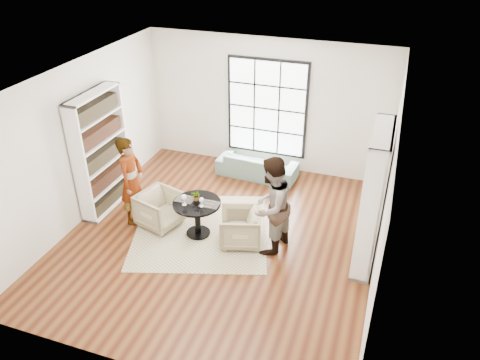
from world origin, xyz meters
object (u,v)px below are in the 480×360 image
at_px(sofa, 257,165).
at_px(wine_glass_right, 201,200).
at_px(pedestal_table, 197,211).
at_px(flower_centerpiece, 197,196).
at_px(person_left, 131,180).
at_px(armchair_left, 160,209).
at_px(armchair_right, 240,227).
at_px(person_right, 271,206).
at_px(wine_glass_left, 184,198).

height_order(sofa, wine_glass_right, wine_glass_right).
distance_m(sofa, wine_glass_right, 2.65).
height_order(pedestal_table, flower_centerpiece, flower_centerpiece).
bearing_deg(flower_centerpiece, person_left, -179.56).
bearing_deg(person_left, armchair_left, -92.93).
bearing_deg(armchair_left, armchair_right, -75.17).
height_order(armchair_right, wine_glass_right, wine_glass_right).
xyz_separation_m(pedestal_table, sofa, (0.38, 2.48, -0.25)).
distance_m(pedestal_table, sofa, 2.52).
distance_m(person_left, flower_centerpiece, 1.32).
bearing_deg(person_right, armchair_left, -76.42).
relative_size(sofa, wine_glass_left, 8.43).
relative_size(pedestal_table, person_left, 0.50).
relative_size(sofa, armchair_right, 2.47).
bearing_deg(armchair_right, armchair_left, -108.19).
bearing_deg(wine_glass_right, flower_centerpiece, 136.16).
bearing_deg(armchair_right, person_left, -107.82).
xyz_separation_m(sofa, armchair_right, (0.44, -2.46, 0.07)).
distance_m(sofa, person_right, 2.73).
distance_m(armchair_right, wine_glass_left, 1.14).
xyz_separation_m(sofa, wine_glass_right, (-0.25, -2.57, 0.57)).
relative_size(wine_glass_left, flower_centerpiece, 1.07).
distance_m(sofa, armchair_right, 2.50).
bearing_deg(flower_centerpiece, armchair_right, -3.46).
distance_m(person_right, flower_centerpiece, 1.40).
height_order(pedestal_table, wine_glass_left, wine_glass_left).
bearing_deg(sofa, flower_centerpiece, 84.09).
xyz_separation_m(pedestal_table, person_left, (-1.34, 0.06, 0.36)).
bearing_deg(flower_centerpiece, armchair_left, -179.24).
relative_size(person_left, wine_glass_right, 9.45).
distance_m(armchair_right, wine_glass_right, 0.86).
bearing_deg(wine_glass_right, wine_glass_left, -170.50).
relative_size(armchair_right, wine_glass_right, 3.94).
distance_m(sofa, person_left, 3.04).
height_order(sofa, person_left, person_left).
bearing_deg(armchair_right, person_right, 73.27).
relative_size(sofa, wine_glass_right, 9.73).
bearing_deg(person_left, person_right, -93.80).
bearing_deg(wine_glass_left, wine_glass_right, 9.50).
relative_size(armchair_left, wine_glass_left, 3.54).
height_order(person_left, wine_glass_left, person_left).
height_order(armchair_left, wine_glass_left, wine_glass_left).
distance_m(pedestal_table, wine_glass_right, 0.36).
distance_m(armchair_left, person_left, 0.76).
xyz_separation_m(armchair_left, person_right, (2.17, -0.04, 0.56)).
xyz_separation_m(sofa, person_right, (0.99, -2.46, 0.64)).
xyz_separation_m(sofa, flower_centerpiece, (-0.41, -2.41, 0.54)).
xyz_separation_m(pedestal_table, person_right, (1.37, 0.02, 0.39)).
distance_m(armchair_right, person_right, 0.79).
bearing_deg(person_left, armchair_right, -94.02).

